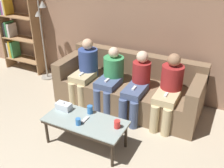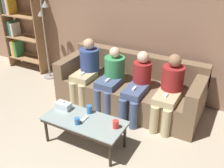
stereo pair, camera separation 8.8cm
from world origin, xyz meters
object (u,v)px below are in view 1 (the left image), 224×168
(standing_lamp, at_px, (43,33))
(coffee_table, at_px, (85,123))
(tissue_box, at_px, (64,106))
(seated_person_mid_left, at_px, (111,77))
(cup_near_left, at_px, (90,110))
(seated_person_mid_right, at_px, (137,84))
(cup_near_right, at_px, (78,122))
(couch, at_px, (129,88))
(seated_person_left_end, at_px, (85,69))
(bookshelf, at_px, (16,28))
(cup_far_center, at_px, (117,124))
(game_remote, at_px, (85,120))
(seated_person_right_end, at_px, (169,88))

(standing_lamp, bearing_deg, coffee_table, -38.22)
(coffee_table, relative_size, standing_lamp, 0.70)
(tissue_box, distance_m, seated_person_mid_left, 0.99)
(cup_near_left, distance_m, seated_person_mid_right, 0.91)
(standing_lamp, relative_size, seated_person_mid_left, 1.52)
(cup_near_right, bearing_deg, couch, 84.61)
(cup_near_left, relative_size, seated_person_left_end, 0.11)
(cup_near_right, bearing_deg, bookshelf, 147.31)
(cup_near_left, bearing_deg, seated_person_mid_right, 65.56)
(tissue_box, bearing_deg, cup_near_right, -28.80)
(couch, bearing_deg, seated_person_left_end, -164.29)
(coffee_table, xyz_separation_m, cup_far_center, (0.45, 0.05, 0.10))
(seated_person_left_end, bearing_deg, couch, 15.71)
(cup_near_left, xyz_separation_m, bookshelf, (-2.65, 1.40, 0.45))
(seated_person_mid_right, bearing_deg, couch, 133.45)
(game_remote, bearing_deg, seated_person_right_end, 51.05)
(cup_near_right, height_order, standing_lamp, standing_lamp)
(coffee_table, xyz_separation_m, cup_near_right, (-0.03, -0.12, 0.09))
(cup_near_right, height_order, seated_person_right_end, seated_person_right_end)
(tissue_box, bearing_deg, seated_person_mid_right, 50.12)
(seated_person_left_end, bearing_deg, coffee_table, -58.84)
(standing_lamp, bearing_deg, cup_far_center, -31.39)
(tissue_box, bearing_deg, seated_person_right_end, 37.14)
(bookshelf, relative_size, seated_person_left_end, 1.71)
(coffee_table, distance_m, cup_far_center, 0.46)
(standing_lamp, xyz_separation_m, seated_person_mid_left, (1.68, -0.40, -0.40))
(standing_lamp, relative_size, seated_person_left_end, 1.43)
(couch, xyz_separation_m, standing_lamp, (-1.92, 0.18, 0.66))
(bookshelf, distance_m, seated_person_mid_right, 3.09)
(seated_person_mid_left, xyz_separation_m, seated_person_right_end, (0.98, -0.00, 0.03))
(couch, distance_m, cup_near_left, 1.10)
(tissue_box, xyz_separation_m, seated_person_mid_right, (0.76, 0.90, 0.10))
(game_remote, distance_m, seated_person_right_end, 1.34)
(cup_far_center, bearing_deg, game_remote, -173.95)
(coffee_table, bearing_deg, standing_lamp, 141.78)
(cup_near_right, height_order, seated_person_left_end, seated_person_left_end)
(couch, bearing_deg, seated_person_right_end, -16.67)
(game_remote, bearing_deg, cup_far_center, 6.05)
(coffee_table, distance_m, seated_person_left_end, 1.24)
(game_remote, bearing_deg, seated_person_mid_left, 97.87)
(game_remote, bearing_deg, cup_near_right, -103.35)
(seated_person_mid_left, relative_size, seated_person_mid_right, 0.98)
(couch, bearing_deg, game_remote, -94.62)
(cup_far_center, bearing_deg, couch, 106.21)
(bookshelf, height_order, standing_lamp, bookshelf)
(cup_far_center, relative_size, tissue_box, 0.50)
(cup_far_center, distance_m, seated_person_mid_left, 1.16)
(seated_person_right_end, bearing_deg, cup_near_left, -135.11)
(standing_lamp, xyz_separation_m, seated_person_mid_right, (2.17, -0.44, -0.41))
(couch, bearing_deg, standing_lamp, 174.55)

